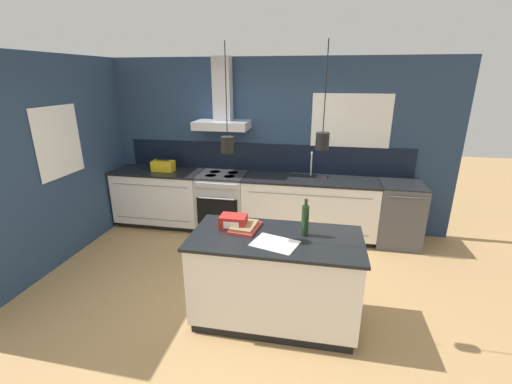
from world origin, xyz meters
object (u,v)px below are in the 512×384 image
Objects in this scene: book_stack at (245,227)px; red_supply_box at (233,222)px; dishwasher at (398,214)px; bottle_on_island at (305,220)px; yellow_toolbox at (163,166)px; oven_range at (223,202)px.

red_supply_box is (-0.12, 0.00, 0.04)m from book_stack.
bottle_on_island is at bearing -123.65° from dishwasher.
yellow_toolbox is at bearing 180.00° from dishwasher.
oven_range is 2.07m from book_stack.
oven_range is at bearing -179.91° from dishwasher.
red_supply_box is at bearing 179.21° from book_stack.
yellow_toolbox is at bearing 179.74° from oven_range.
yellow_toolbox is (-3.57, 0.00, 0.54)m from dishwasher.
oven_range is at bearing 109.49° from red_supply_box.
yellow_toolbox is at bearing 132.82° from book_stack.
book_stack is (-0.58, 0.02, -0.13)m from bottle_on_island.
book_stack is 2.55m from yellow_toolbox.
yellow_toolbox is at bearing 140.71° from bottle_on_island.
bottle_on_island is 0.60m from book_stack.
dishwasher is at bearing -0.00° from yellow_toolbox.
oven_range is 1.10m from yellow_toolbox.
red_supply_box is at bearing -136.35° from dishwasher.
book_stack is at bearing 177.67° from bottle_on_island.
red_supply_box is at bearing -49.14° from yellow_toolbox.
red_supply_box is at bearing -70.51° from oven_range.
red_supply_box is 2.47m from yellow_toolbox.
dishwasher is 3.59× the size of red_supply_box.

